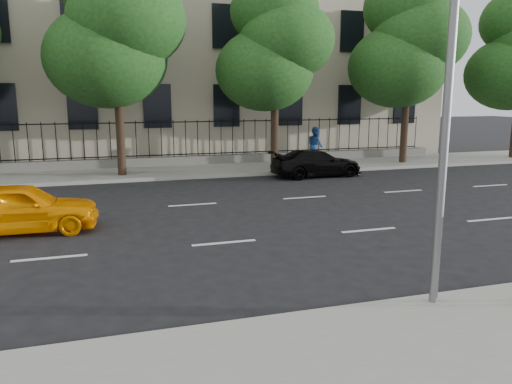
% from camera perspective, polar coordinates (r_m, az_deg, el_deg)
% --- Properties ---
extents(ground, '(120.00, 120.00, 0.00)m').
position_cam_1_polar(ground, '(10.08, -0.34, -9.82)').
color(ground, black).
rests_on(ground, ground).
extents(far_sidewalk, '(60.00, 4.00, 0.15)m').
position_cam_1_polar(far_sidewalk, '(23.44, -10.19, 2.31)').
color(far_sidewalk, gray).
rests_on(far_sidewalk, ground).
extents(lane_markings, '(49.60, 4.62, 0.01)m').
position_cam_1_polar(lane_markings, '(14.48, -5.74, -3.30)').
color(lane_markings, silver).
rests_on(lane_markings, ground).
extents(masonry_building, '(34.60, 12.11, 18.50)m').
position_cam_1_polar(masonry_building, '(32.53, -12.81, 20.46)').
color(masonry_building, '#B9AD93').
rests_on(masonry_building, ground).
extents(iron_fence, '(30.00, 0.50, 2.20)m').
position_cam_1_polar(iron_fence, '(25.04, -10.71, 4.17)').
color(iron_fence, slate).
rests_on(iron_fence, far_sidewalk).
extents(tree_c, '(5.89, 5.50, 9.80)m').
position_cam_1_polar(tree_c, '(22.57, -15.77, 17.89)').
color(tree_c, '#382619').
rests_on(tree_c, far_sidewalk).
extents(tree_d, '(5.34, 4.94, 8.84)m').
position_cam_1_polar(tree_d, '(23.78, 2.16, 16.52)').
color(tree_d, '#382619').
rests_on(tree_d, far_sidewalk).
extents(tree_e, '(5.71, 5.31, 9.46)m').
position_cam_1_polar(tree_e, '(26.92, 17.00, 16.20)').
color(tree_e, '#382619').
rests_on(tree_e, far_sidewalk).
extents(yellow_taxi, '(3.97, 1.65, 1.34)m').
position_cam_1_polar(yellow_taxi, '(14.47, -25.41, -1.65)').
color(yellow_taxi, '#FA9401').
rests_on(yellow_taxi, ground).
extents(black_sedan, '(4.18, 1.87, 1.19)m').
position_cam_1_polar(black_sedan, '(22.26, 6.92, 3.29)').
color(black_sedan, black).
rests_on(black_sedan, ground).
extents(pedestrian_far, '(0.79, 0.97, 1.84)m').
position_cam_1_polar(pedestrian_far, '(25.46, 6.79, 5.35)').
color(pedestrian_far, navy).
rests_on(pedestrian_far, far_sidewalk).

